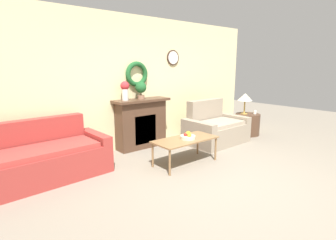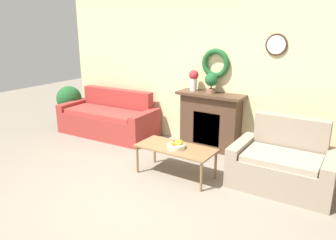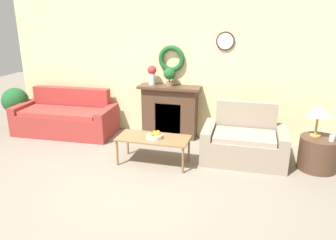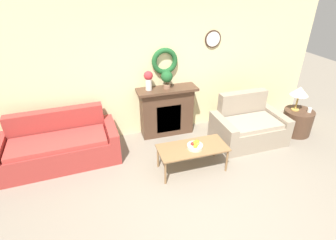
% 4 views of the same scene
% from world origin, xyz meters
% --- Properties ---
extents(ground_plane, '(16.00, 16.00, 0.00)m').
position_xyz_m(ground_plane, '(0.00, 0.00, 0.00)').
color(ground_plane, gray).
extents(wall_back, '(6.80, 0.16, 2.70)m').
position_xyz_m(wall_back, '(0.00, 2.58, 1.36)').
color(wall_back, beige).
rests_on(wall_back, ground_plane).
extents(fireplace, '(1.20, 0.41, 1.03)m').
position_xyz_m(fireplace, '(0.02, 2.37, 0.52)').
color(fireplace, '#4C3323').
rests_on(fireplace, ground_plane).
extents(couch_left, '(2.04, 0.97, 0.89)m').
position_xyz_m(couch_left, '(-2.08, 2.00, 0.32)').
color(couch_left, '#9E332D').
rests_on(couch_left, ground_plane).
extents(loveseat_right, '(1.37, 0.91, 0.94)m').
position_xyz_m(loveseat_right, '(1.51, 1.63, 0.31)').
color(loveseat_right, gray).
rests_on(loveseat_right, ground_plane).
extents(coffee_table, '(1.17, 0.54, 0.45)m').
position_xyz_m(coffee_table, '(0.09, 1.08, 0.41)').
color(coffee_table, olive).
rests_on(coffee_table, ground_plane).
extents(fruit_bowl, '(0.26, 0.26, 0.12)m').
position_xyz_m(fruit_bowl, '(0.12, 1.05, 0.50)').
color(fruit_bowl, beige).
rests_on(fruit_bowl, coffee_table).
extents(side_table_by_loveseat, '(0.60, 0.60, 0.53)m').
position_xyz_m(side_table_by_loveseat, '(2.66, 1.56, 0.26)').
color(side_table_by_loveseat, '#4C3323').
rests_on(side_table_by_loveseat, ground_plane).
extents(table_lamp, '(0.36, 0.36, 0.51)m').
position_xyz_m(table_lamp, '(2.58, 1.62, 0.94)').
color(table_lamp, '#B28E42').
rests_on(table_lamp, side_table_by_loveseat).
extents(mug, '(0.08, 0.08, 0.09)m').
position_xyz_m(mug, '(2.79, 1.46, 0.57)').
color(mug, silver).
rests_on(mug, side_table_by_loveseat).
extents(vase_on_mantel_left, '(0.17, 0.17, 0.37)m').
position_xyz_m(vase_on_mantel_left, '(-0.34, 2.38, 1.25)').
color(vase_on_mantel_left, silver).
rests_on(vase_on_mantel_left, fireplace).
extents(potted_plant_on_mantel, '(0.23, 0.23, 0.35)m').
position_xyz_m(potted_plant_on_mantel, '(0.02, 2.36, 1.25)').
color(potted_plant_on_mantel, '#8E664C').
rests_on(potted_plant_on_mantel, fireplace).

